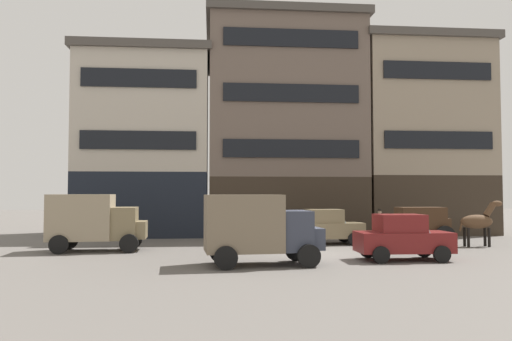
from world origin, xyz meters
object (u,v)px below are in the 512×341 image
delivery_truck_far (259,227)px  cargo_wagon (422,224)px  delivery_truck_near (95,220)px  pedestrian_officer (380,223)px  sedan_light (326,227)px  fire_hydrant_curbside (228,233)px  sedan_dark (402,237)px  draft_horse (478,221)px

delivery_truck_far → cargo_wagon: bearing=31.7°
delivery_truck_near → pedestrian_officer: bearing=13.3°
sedan_light → delivery_truck_near: bearing=-169.8°
fire_hydrant_curbside → delivery_truck_near: bearing=-146.3°
cargo_wagon → sedan_dark: cargo_wagon is taller
draft_horse → delivery_truck_far: bearing=-155.3°
delivery_truck_near → pedestrian_officer: size_ratio=2.47×
sedan_light → draft_horse: bearing=-14.1°
delivery_truck_near → cargo_wagon: bearing=0.7°
draft_horse → fire_hydrant_curbside: draft_horse is taller
delivery_truck_far → sedan_light: 8.35m
fire_hydrant_curbside → sedan_dark: bearing=-51.9°
delivery_truck_far → sedan_light: size_ratio=1.19×
sedan_light → fire_hydrant_curbside: 5.53m
pedestrian_officer → sedan_light: bearing=-157.1°
sedan_dark → sedan_light: 6.54m
delivery_truck_near → delivery_truck_far: same height
cargo_wagon → sedan_light: cargo_wagon is taller
cargo_wagon → delivery_truck_far: (-8.63, -5.33, 0.28)m
pedestrian_officer → fire_hydrant_curbside: size_ratio=2.16×
sedan_dark → pedestrian_officer: sedan_dark is taller
sedan_light → pedestrian_officer: bearing=22.9°
pedestrian_officer → delivery_truck_near: bearing=-166.7°
sedan_dark → fire_hydrant_curbside: (-6.68, 8.51, -0.49)m
draft_horse → sedan_dark: draft_horse is taller
cargo_wagon → pedestrian_officer: (-0.99, 3.28, -0.17)m
cargo_wagon → fire_hydrant_curbside: bearing=157.0°
delivery_truck_far → sedan_light: (4.25, 7.17, -0.51)m
sedan_dark → fire_hydrant_curbside: size_ratio=4.48×
cargo_wagon → pedestrian_officer: bearing=106.8°
draft_horse → cargo_wagon: bearing=-180.0°
delivery_truck_near → sedan_light: (11.39, 2.05, -0.51)m
cargo_wagon → draft_horse: size_ratio=1.26×
delivery_truck_near → delivery_truck_far: size_ratio=0.99×
sedan_dark → fire_hydrant_curbside: bearing=128.1°
sedan_dark → pedestrian_officer: size_ratio=2.07×
delivery_truck_near → delivery_truck_far: (7.14, -5.13, 0.00)m
delivery_truck_near → draft_horse: bearing=0.6°
delivery_truck_near → delivery_truck_far: 8.79m
sedan_dark → cargo_wagon: bearing=58.4°
cargo_wagon → fire_hydrant_curbside: (-9.45, 4.01, -0.72)m
delivery_truck_near → sedan_light: 11.58m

